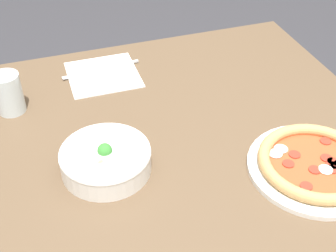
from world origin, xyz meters
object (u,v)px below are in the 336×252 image
(pizza, at_px, (315,164))
(fork, at_px, (106,79))
(knife, at_px, (105,69))
(glass, at_px, (9,93))
(bowl, at_px, (106,159))

(pizza, xyz_separation_m, fork, (0.50, 0.35, -0.01))
(knife, bearing_deg, pizza, 115.55)
(pizza, height_order, fork, pizza)
(knife, bearing_deg, fork, 75.29)
(knife, height_order, glass, glass)
(bowl, bearing_deg, knife, -11.78)
(knife, xyz_separation_m, glass, (-0.12, 0.26, 0.05))
(fork, bearing_deg, pizza, 118.88)
(bowl, relative_size, knife, 0.87)
(pizza, bearing_deg, knife, 32.03)
(glass, bearing_deg, fork, -76.48)
(pizza, xyz_separation_m, bowl, (0.15, 0.43, 0.01))
(knife, bearing_deg, bowl, 71.73)
(bowl, xyz_separation_m, knife, (0.40, -0.08, -0.03))
(fork, bearing_deg, bowl, 71.19)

